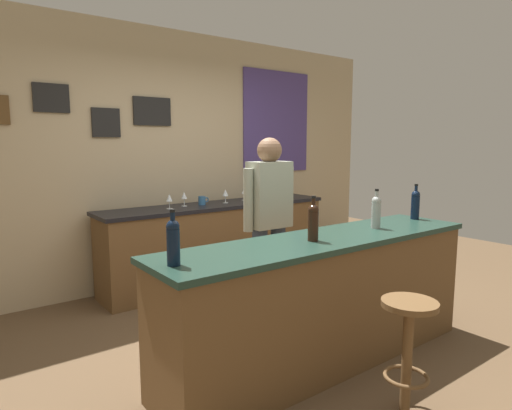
{
  "coord_description": "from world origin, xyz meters",
  "views": [
    {
      "loc": [
        -2.2,
        -2.52,
        1.57
      ],
      "look_at": [
        0.04,
        0.45,
        1.05
      ],
      "focal_mm": 30.91,
      "sensor_mm": 36.0,
      "label": 1
    }
  ],
  "objects_px": {
    "wine_bottle_a": "(173,241)",
    "wine_glass_b": "(184,196)",
    "bar_stool": "(408,337)",
    "wine_glass_d": "(244,191)",
    "wine_bottle_c": "(376,211)",
    "coffee_mug": "(202,200)",
    "wine_bottle_b": "(313,221)",
    "bartender": "(269,218)",
    "wine_glass_a": "(169,198)",
    "wine_glass_c": "(225,193)",
    "wine_bottle_d": "(415,204)",
    "wine_glass_e": "(275,188)"
  },
  "relations": [
    {
      "from": "bar_stool",
      "to": "coffee_mug",
      "type": "distance_m",
      "value": 2.85
    },
    {
      "from": "bar_stool",
      "to": "wine_bottle_c",
      "type": "distance_m",
      "value": 1.12
    },
    {
      "from": "bartender",
      "to": "wine_glass_e",
      "type": "height_order",
      "value": "bartender"
    },
    {
      "from": "wine_glass_c",
      "to": "wine_glass_d",
      "type": "bearing_deg",
      "value": 10.81
    },
    {
      "from": "wine_bottle_c",
      "to": "coffee_mug",
      "type": "distance_m",
      "value": 2.11
    },
    {
      "from": "bartender",
      "to": "wine_glass_b",
      "type": "distance_m",
      "value": 1.33
    },
    {
      "from": "wine_bottle_c",
      "to": "wine_glass_e",
      "type": "height_order",
      "value": "wine_bottle_c"
    },
    {
      "from": "wine_bottle_a",
      "to": "wine_glass_c",
      "type": "distance_m",
      "value": 2.66
    },
    {
      "from": "wine_bottle_a",
      "to": "wine_glass_d",
      "type": "relative_size",
      "value": 1.97
    },
    {
      "from": "bar_stool",
      "to": "bartender",
      "type": "bearing_deg",
      "value": 83.59
    },
    {
      "from": "wine_bottle_a",
      "to": "wine_bottle_b",
      "type": "height_order",
      "value": "same"
    },
    {
      "from": "wine_bottle_c",
      "to": "wine_glass_a",
      "type": "xyz_separation_m",
      "value": [
        -0.77,
        2.0,
        -0.05
      ]
    },
    {
      "from": "wine_bottle_a",
      "to": "wine_bottle_d",
      "type": "distance_m",
      "value": 2.33
    },
    {
      "from": "wine_bottle_b",
      "to": "wine_glass_a",
      "type": "bearing_deg",
      "value": 91.86
    },
    {
      "from": "wine_glass_a",
      "to": "wine_glass_c",
      "type": "bearing_deg",
      "value": 3.52
    },
    {
      "from": "wine_glass_a",
      "to": "bar_stool",
      "type": "bearing_deg",
      "value": -86.54
    },
    {
      "from": "wine_bottle_c",
      "to": "wine_bottle_d",
      "type": "relative_size",
      "value": 1.0
    },
    {
      "from": "coffee_mug",
      "to": "wine_glass_b",
      "type": "bearing_deg",
      "value": 174.56
    },
    {
      "from": "wine_bottle_a",
      "to": "coffee_mug",
      "type": "bearing_deg",
      "value": 56.51
    },
    {
      "from": "bartender",
      "to": "wine_bottle_c",
      "type": "bearing_deg",
      "value": -60.63
    },
    {
      "from": "wine_glass_b",
      "to": "wine_glass_a",
      "type": "bearing_deg",
      "value": -157.07
    },
    {
      "from": "wine_bottle_b",
      "to": "wine_glass_b",
      "type": "relative_size",
      "value": 1.97
    },
    {
      "from": "wine_bottle_c",
      "to": "bar_stool",
      "type": "bearing_deg",
      "value": -129.82
    },
    {
      "from": "bar_stool",
      "to": "wine_glass_d",
      "type": "height_order",
      "value": "wine_glass_d"
    },
    {
      "from": "wine_bottle_c",
      "to": "wine_bottle_d",
      "type": "xyz_separation_m",
      "value": [
        0.61,
        0.06,
        0.0
      ]
    },
    {
      "from": "wine_bottle_b",
      "to": "wine_glass_e",
      "type": "bearing_deg",
      "value": 56.21
    },
    {
      "from": "wine_glass_b",
      "to": "wine_glass_e",
      "type": "relative_size",
      "value": 1.0
    },
    {
      "from": "wine_bottle_a",
      "to": "wine_glass_c",
      "type": "xyz_separation_m",
      "value": [
        1.67,
        2.06,
        -0.05
      ]
    },
    {
      "from": "bartender",
      "to": "wine_bottle_d",
      "type": "xyz_separation_m",
      "value": [
        1.04,
        -0.71,
        0.12
      ]
    },
    {
      "from": "wine_glass_a",
      "to": "wine_glass_d",
      "type": "bearing_deg",
      "value": 5.72
    },
    {
      "from": "wine_bottle_b",
      "to": "coffee_mug",
      "type": "relative_size",
      "value": 2.45
    },
    {
      "from": "wine_glass_c",
      "to": "wine_glass_e",
      "type": "relative_size",
      "value": 1.0
    },
    {
      "from": "wine_bottle_c",
      "to": "wine_bottle_b",
      "type": "bearing_deg",
      "value": -177.38
    },
    {
      "from": "wine_bottle_b",
      "to": "wine_bottle_c",
      "type": "distance_m",
      "value": 0.7
    },
    {
      "from": "bartender",
      "to": "wine_glass_a",
      "type": "relative_size",
      "value": 10.45
    },
    {
      "from": "wine_glass_e",
      "to": "bar_stool",
      "type": "bearing_deg",
      "value": -115.28
    },
    {
      "from": "wine_glass_b",
      "to": "bartender",
      "type": "bearing_deg",
      "value": -85.02
    },
    {
      "from": "wine_bottle_c",
      "to": "wine_glass_a",
      "type": "distance_m",
      "value": 2.15
    },
    {
      "from": "bar_stool",
      "to": "wine_glass_d",
      "type": "bearing_deg",
      "value": 73.21
    },
    {
      "from": "wine_glass_b",
      "to": "wine_glass_d",
      "type": "bearing_deg",
      "value": 0.71
    },
    {
      "from": "bartender",
      "to": "coffee_mug",
      "type": "xyz_separation_m",
      "value": [
        0.1,
        1.3,
        0.01
      ]
    },
    {
      "from": "wine_bottle_a",
      "to": "wine_glass_e",
      "type": "relative_size",
      "value": 1.97
    },
    {
      "from": "wine_bottle_a",
      "to": "wine_glass_b",
      "type": "relative_size",
      "value": 1.97
    },
    {
      "from": "wine_bottle_d",
      "to": "wine_glass_e",
      "type": "relative_size",
      "value": 1.97
    },
    {
      "from": "bartender",
      "to": "wine_glass_b",
      "type": "height_order",
      "value": "bartender"
    },
    {
      "from": "wine_bottle_a",
      "to": "coffee_mug",
      "type": "relative_size",
      "value": 2.45
    },
    {
      "from": "wine_bottle_b",
      "to": "wine_glass_d",
      "type": "bearing_deg",
      "value": 65.98
    },
    {
      "from": "wine_glass_e",
      "to": "wine_bottle_d",
      "type": "bearing_deg",
      "value": -93.73
    },
    {
      "from": "coffee_mug",
      "to": "wine_bottle_b",
      "type": "bearing_deg",
      "value": -99.75
    },
    {
      "from": "wine_glass_c",
      "to": "wine_glass_d",
      "type": "distance_m",
      "value": 0.31
    }
  ]
}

